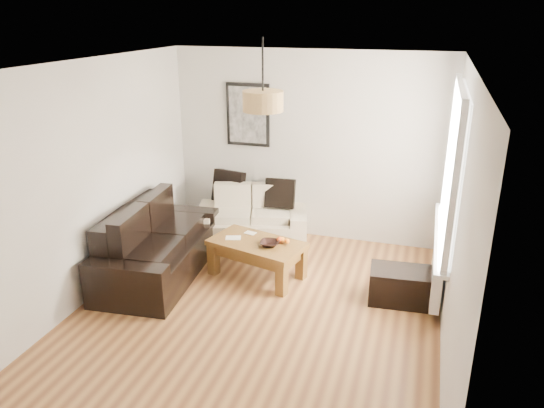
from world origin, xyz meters
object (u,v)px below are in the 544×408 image
(sofa_leather, at_px, (158,242))
(coffee_table, at_px, (257,259))
(loveseat_cream, at_px, (252,216))
(ottoman, at_px, (400,286))

(sofa_leather, distance_m, coffee_table, 1.22)
(loveseat_cream, distance_m, coffee_table, 1.04)
(loveseat_cream, height_order, sofa_leather, sofa_leather)
(loveseat_cream, bearing_deg, sofa_leather, -137.32)
(coffee_table, bearing_deg, sofa_leather, -165.92)
(ottoman, bearing_deg, sofa_leather, -175.94)
(loveseat_cream, xyz_separation_m, ottoman, (2.11, -1.04, -0.18))
(sofa_leather, relative_size, coffee_table, 1.73)
(loveseat_cream, distance_m, ottoman, 2.36)
(coffee_table, relative_size, ottoman, 1.66)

